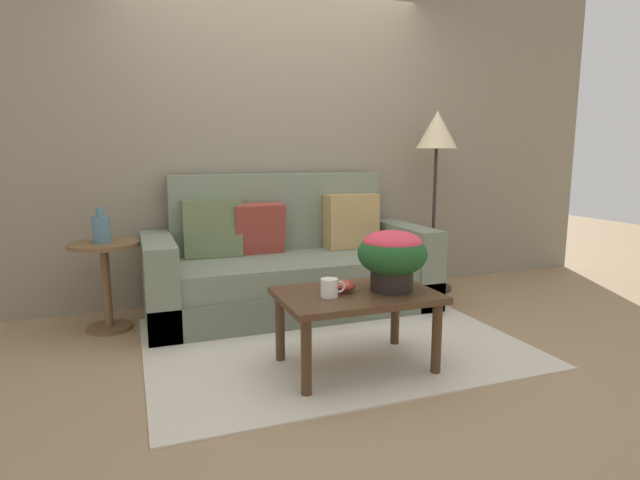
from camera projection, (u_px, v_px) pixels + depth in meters
ground_plane at (330, 341)px, 3.34m from camera, size 14.00×14.00×0.00m
wall_back at (275, 124)px, 4.26m from camera, size 6.40×0.12×2.90m
area_rug at (330, 341)px, 3.33m from camera, size 2.31×1.78×0.01m
couch at (290, 268)px, 4.00m from camera, size 2.16×0.90×1.04m
coffee_table at (356, 303)px, 2.87m from camera, size 0.87×0.58×0.44m
side_table at (105, 270)px, 3.50m from camera, size 0.46×0.46×0.61m
floor_lamp at (436, 146)px, 4.41m from camera, size 0.35×0.35×1.57m
potted_plant at (392, 254)px, 2.87m from camera, size 0.39×0.39×0.34m
coffee_mug at (330, 288)px, 2.76m from camera, size 0.14×0.09×0.10m
snack_bowl at (344, 285)px, 2.87m from camera, size 0.13×0.13×0.07m
table_vase at (101, 228)px, 3.45m from camera, size 0.12×0.12×0.24m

